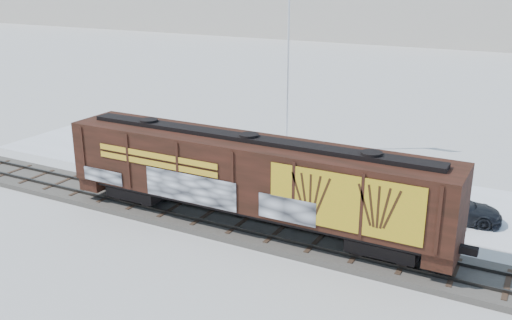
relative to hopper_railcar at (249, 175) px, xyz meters
The scene contains 8 objects.
ground 3.79m from the hopper_railcar, behind, with size 500.00×500.00×0.00m, color white.
rail_track 3.68m from the hopper_railcar, behind, with size 50.00×3.40×0.43m.
parking_strip 8.40m from the hopper_railcar, 108.39° to the left, with size 40.00×8.00×0.03m, color white.
hopper_railcar is the anchor object (origin of this frame).
flagpole 13.39m from the hopper_railcar, 107.25° to the left, with size 2.30×0.90×13.14m.
car_silver 8.32m from the hopper_railcar, 119.33° to the left, with size 1.85×4.60×1.57m, color silver.
car_white 10.35m from the hopper_railcar, 125.73° to the left, with size 1.46×4.19×1.38m, color white.
car_dark 10.48m from the hopper_railcar, 35.26° to the left, with size 1.87×4.59×1.33m, color black.
Camera 1 is at (14.65, -21.88, 11.84)m, focal length 40.00 mm.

